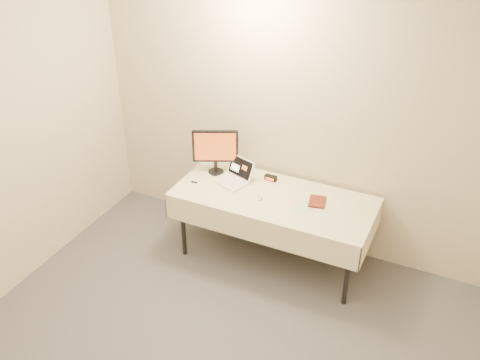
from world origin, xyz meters
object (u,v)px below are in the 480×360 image
at_px(table, 274,202).
at_px(book, 310,192).
at_px(monitor, 215,148).
at_px(laptop, 235,176).

bearing_deg(table, book, 9.85).
bearing_deg(book, table, 178.68).
height_order(monitor, book, monitor).
relative_size(monitor, book, 2.32).
bearing_deg(table, monitor, 166.58).
xyz_separation_m(laptop, book, (0.78, -0.05, 0.05)).
xyz_separation_m(table, book, (0.32, 0.06, 0.16)).
bearing_deg(monitor, laptop, -39.51).
xyz_separation_m(laptop, monitor, (-0.24, 0.06, 0.22)).
height_order(table, monitor, monitor).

